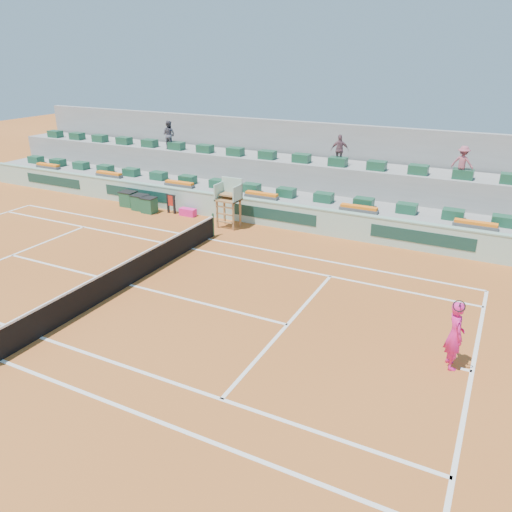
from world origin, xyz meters
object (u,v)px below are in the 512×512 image
object	(u,v)px
player_bag	(188,212)
umpire_chair	(229,196)
drink_cooler_a	(149,205)
tennis_player	(455,335)

from	to	relation	value
player_bag	umpire_chair	world-z (taller)	umpire_chair
drink_cooler_a	tennis_player	world-z (taller)	tennis_player
drink_cooler_a	player_bag	bearing A→B (deg)	12.62
drink_cooler_a	umpire_chair	bearing A→B (deg)	0.02
drink_cooler_a	tennis_player	bearing A→B (deg)	-24.73
tennis_player	player_bag	bearing A→B (deg)	150.54
drink_cooler_a	tennis_player	distance (m)	17.93
drink_cooler_a	tennis_player	size ratio (longest dim) A/B	0.37
player_bag	tennis_player	xyz separation A→B (m)	(14.13, -7.98, 0.80)
umpire_chair	tennis_player	bearing A→B (deg)	-33.57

